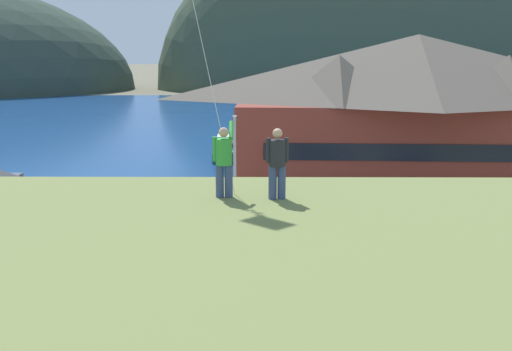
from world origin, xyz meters
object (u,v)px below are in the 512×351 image
object	(u,v)px
parked_car_front_row_red	(493,238)
person_kite_flyer	(224,159)
parked_car_front_row_end	(241,241)
person_companion	(277,161)
wharf_dock	(262,153)
parked_car_lone_by_shed	(140,283)
storage_shed_waterside	(277,156)
parking_light_pole	(235,165)
moored_boat_wharfside	(226,150)
moored_boat_outer_mooring	(301,152)
parked_car_mid_row_center	(350,233)
harbor_lodge	(415,108)
parked_car_back_row_right	(326,284)

from	to	relation	value
parked_car_front_row_red	person_kite_flyer	xyz separation A→B (m)	(-12.18, -13.41, 6.42)
parked_car_front_row_end	person_companion	xyz separation A→B (m)	(1.33, -12.99, 6.41)
wharf_dock	parked_car_lone_by_shed	xyz separation A→B (m)	(-4.91, -32.89, 0.71)
storage_shed_waterside	parking_light_pole	xyz separation A→B (m)	(-2.59, -10.92, 1.48)
moored_boat_wharfside	person_companion	world-z (taller)	person_companion
moored_boat_outer_mooring	parked_car_mid_row_center	xyz separation A→B (m)	(0.81, -24.84, 0.34)
parked_car_front_row_end	parked_car_front_row_red	world-z (taller)	same
moored_boat_wharfside	parked_car_front_row_end	bearing A→B (deg)	-85.12
parked_car_lone_by_shed	parked_car_front_row_end	bearing A→B (deg)	53.28
harbor_lodge	person_kite_flyer	distance (m)	30.84
parked_car_back_row_right	person_kite_flyer	bearing A→B (deg)	-114.77
harbor_lodge	parking_light_pole	distance (m)	16.71
wharf_dock	moored_boat_wharfside	distance (m)	3.47
parked_car_back_row_right	parked_car_lone_by_shed	bearing A→B (deg)	179.00
parked_car_mid_row_center	parked_car_front_row_end	world-z (taller)	same
parked_car_back_row_right	parked_car_front_row_red	world-z (taller)	same
moored_boat_wharfside	person_companion	bearing A→B (deg)	-84.81
parked_car_mid_row_center	parking_light_pole	distance (m)	7.30
parked_car_front_row_end	parking_light_pole	distance (m)	5.38
moored_boat_outer_mooring	parked_car_back_row_right	bearing A→B (deg)	-91.88
storage_shed_waterside	parked_car_front_row_end	bearing A→B (deg)	-97.73
parked_car_lone_by_shed	parking_light_pole	size ratio (longest dim) A/B	0.66
person_kite_flyer	storage_shed_waterside	bearing A→B (deg)	85.80
wharf_dock	moored_boat_wharfside	size ratio (longest dim) A/B	1.80
moored_boat_outer_mooring	parked_car_front_row_red	xyz separation A→B (m)	(7.68, -25.42, 0.34)
harbor_lodge	storage_shed_waterside	bearing A→B (deg)	-179.75
parked_car_front_row_red	parked_car_lone_by_shed	world-z (taller)	same
storage_shed_waterside	parked_car_mid_row_center	size ratio (longest dim) A/B	1.29
wharf_dock	parking_light_pole	distance (m)	23.45
harbor_lodge	parked_car_lone_by_shed	distance (m)	26.49
harbor_lodge	moored_boat_wharfside	world-z (taller)	harbor_lodge
wharf_dock	moored_boat_outer_mooring	world-z (taller)	moored_boat_outer_mooring
storage_shed_waterside	parked_car_lone_by_shed	size ratio (longest dim) A/B	1.31
person_kite_flyer	person_companion	xyz separation A→B (m)	(1.30, -0.16, -0.02)
parked_car_lone_by_shed	person_companion	bearing A→B (deg)	-56.55
wharf_dock	parked_car_front_row_red	distance (m)	29.35
person_kite_flyer	wharf_dock	bearing A→B (deg)	88.53
storage_shed_waterside	parked_car_back_row_right	world-z (taller)	storage_shed_waterside
parked_car_back_row_right	parked_car_lone_by_shed	xyz separation A→B (m)	(-7.35, 0.13, 0.00)
parked_car_mid_row_center	person_kite_flyer	bearing A→B (deg)	-110.80
storage_shed_waterside	parked_car_front_row_red	world-z (taller)	storage_shed_waterside
wharf_dock	person_companion	distance (m)	41.35
parked_car_mid_row_center	person_kite_flyer	xyz separation A→B (m)	(-5.32, -14.00, 6.42)
storage_shed_waterside	wharf_dock	distance (m)	12.42
moored_boat_outer_mooring	parked_car_back_row_right	distance (m)	31.32
moored_boat_wharfside	parking_light_pole	world-z (taller)	parking_light_pole
wharf_dock	moored_boat_wharfside	world-z (taller)	moored_boat_wharfside
storage_shed_waterside	parked_car_mid_row_center	xyz separation A→B (m)	(3.24, -14.34, -1.28)
moored_boat_outer_mooring	parking_light_pole	xyz separation A→B (m)	(-5.02, -21.42, 3.10)
moored_boat_wharfside	moored_boat_outer_mooring	world-z (taller)	same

